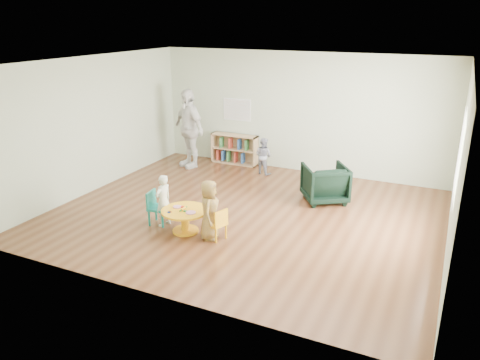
% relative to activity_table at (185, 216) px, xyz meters
% --- Properties ---
extents(room, '(7.10, 7.00, 2.80)m').
position_rel_activity_table_xyz_m(room, '(0.65, 1.14, 1.61)').
color(room, '#55301B').
rests_on(room, ground).
extents(activity_table, '(0.81, 0.81, 0.45)m').
position_rel_activity_table_xyz_m(activity_table, '(0.00, 0.00, 0.00)').
color(activity_table, '#FFB115').
rests_on(activity_table, ground).
extents(kid_chair_left, '(0.37, 0.37, 0.61)m').
position_rel_activity_table_xyz_m(kid_chair_left, '(-0.64, 0.07, 0.05)').
color(kid_chair_left, '#177F72').
rests_on(kid_chair_left, ground).
extents(kid_chair_right, '(0.37, 0.37, 0.54)m').
position_rel_activity_table_xyz_m(kid_chair_right, '(0.65, -0.03, 0.01)').
color(kid_chair_right, '#FFB115').
rests_on(kid_chair_right, ground).
extents(bookshelf, '(1.20, 0.30, 0.75)m').
position_rel_activity_table_xyz_m(bookshelf, '(-0.98, 3.99, 0.08)').
color(bookshelf, tan).
rests_on(bookshelf, ground).
extents(alphabet_poster, '(0.74, 0.01, 0.54)m').
position_rel_activity_table_xyz_m(alphabet_poster, '(-0.97, 4.12, 1.07)').
color(alphabet_poster, white).
rests_on(alphabet_poster, ground).
extents(armchair, '(1.13, 1.14, 0.76)m').
position_rel_activity_table_xyz_m(armchair, '(1.79, 2.42, 0.10)').
color(armchair, black).
rests_on(armchair, ground).
extents(child_left, '(0.29, 0.38, 0.94)m').
position_rel_activity_table_xyz_m(child_left, '(-0.48, 0.07, 0.19)').
color(child_left, silver).
rests_on(child_left, ground).
extents(child_right, '(0.46, 0.58, 1.03)m').
position_rel_activity_table_xyz_m(child_right, '(0.51, -0.04, 0.23)').
color(child_right, yellow).
rests_on(child_right, ground).
extents(toddler, '(0.50, 0.43, 0.88)m').
position_rel_activity_table_xyz_m(toddler, '(0.01, 3.51, 0.16)').
color(toddler, '#1C2548').
rests_on(toddler, ground).
extents(adult_caretaker, '(1.22, 0.92, 1.92)m').
position_rel_activity_table_xyz_m(adult_caretaker, '(-1.87, 3.28, 0.68)').
color(adult_caretaker, white).
rests_on(adult_caretaker, ground).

